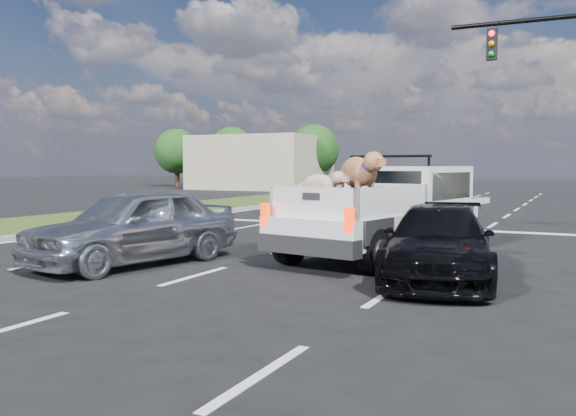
{
  "coord_description": "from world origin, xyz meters",
  "views": [
    {
      "loc": [
        4.43,
        -8.89,
        1.96
      ],
      "look_at": [
        -0.88,
        2.0,
        1.12
      ],
      "focal_mm": 38.0,
      "sensor_mm": 36.0,
      "label": 1
    }
  ],
  "objects": [
    {
      "name": "tree_far_a",
      "position": [
        -30.0,
        38.0,
        3.29
      ],
      "size": [
        4.2,
        4.2,
        5.4
      ],
      "color": "#332114",
      "rests_on": "ground"
    },
    {
      "name": "tree_far_c",
      "position": [
        -16.0,
        38.0,
        3.29
      ],
      "size": [
        4.2,
        4.2,
        5.4
      ],
      "color": "#332114",
      "rests_on": "ground"
    },
    {
      "name": "curb_left",
      "position": [
        -9.05,
        6.0,
        0.07
      ],
      "size": [
        0.15,
        60.0,
        0.14
      ],
      "primitive_type": "cube",
      "color": "gray",
      "rests_on": "ground"
    },
    {
      "name": "silver_sedan",
      "position": [
        -3.6,
        0.58,
        0.77
      ],
      "size": [
        2.73,
        4.78,
        1.53
      ],
      "primitive_type": "imported",
      "rotation": [
        0.0,
        0.0,
        -0.22
      ],
      "color": "#ABADB2",
      "rests_on": "ground"
    },
    {
      "name": "building_left",
      "position": [
        -20.0,
        36.0,
        2.2
      ],
      "size": [
        10.0,
        8.0,
        4.4
      ],
      "primitive_type": "cube",
      "color": "tan",
      "rests_on": "ground"
    },
    {
      "name": "black_coupe",
      "position": [
        2.2,
        1.6,
        0.63
      ],
      "size": [
        2.53,
        4.62,
        1.27
      ],
      "primitive_type": "imported",
      "rotation": [
        0.0,
        0.0,
        0.18
      ],
      "color": "black",
      "rests_on": "ground"
    },
    {
      "name": "tree_far_b",
      "position": [
        -24.0,
        38.0,
        3.29
      ],
      "size": [
        4.2,
        4.2,
        5.4
      ],
      "color": "#332114",
      "rests_on": "ground"
    },
    {
      "name": "road_markings",
      "position": [
        0.0,
        6.56,
        0.01
      ],
      "size": [
        17.75,
        60.0,
        0.01
      ],
      "color": "silver",
      "rests_on": "ground"
    },
    {
      "name": "grass_median_left",
      "position": [
        -11.5,
        6.0,
        0.05
      ],
      "size": [
        5.0,
        60.0,
        0.1
      ],
      "primitive_type": "cube",
      "color": "#263F13",
      "rests_on": "ground"
    },
    {
      "name": "ground",
      "position": [
        0.0,
        0.0,
        0.0
      ],
      "size": [
        160.0,
        160.0,
        0.0
      ],
      "primitive_type": "plane",
      "color": "black",
      "rests_on": "ground"
    },
    {
      "name": "pickup_truck",
      "position": [
        0.54,
        4.03,
        1.04
      ],
      "size": [
        3.21,
        6.15,
        2.19
      ],
      "rotation": [
        0.0,
        0.0,
        -0.2
      ],
      "color": "black",
      "rests_on": "ground"
    }
  ]
}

